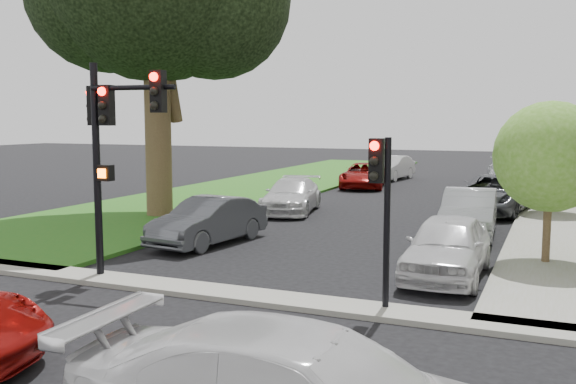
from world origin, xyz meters
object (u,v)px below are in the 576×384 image
at_px(small_tree_b, 553,151).
at_px(car_parked_9, 391,168).
at_px(small_tree_a, 550,157).
at_px(car_parked_4, 508,171).
at_px(car_parked_0, 447,246).
at_px(car_parked_6, 292,196).
at_px(car_parked_2, 493,194).
at_px(traffic_signal_main, 110,131).
at_px(car_parked_8, 364,175).
at_px(car_parked_5, 209,221).
at_px(traffic_signal_secondary, 381,191).
at_px(car_parked_1, 469,213).
at_px(small_tree_c, 554,145).

relative_size(small_tree_b, car_parked_9, 0.85).
bearing_deg(small_tree_a, small_tree_b, 90.00).
bearing_deg(car_parked_4, small_tree_a, -90.25).
height_order(car_parked_0, car_parked_6, car_parked_0).
bearing_deg(car_parked_2, traffic_signal_main, -107.72).
height_order(traffic_signal_main, car_parked_8, traffic_signal_main).
bearing_deg(car_parked_4, car_parked_2, -95.36).
xyz_separation_m(car_parked_2, car_parked_5, (-7.50, -10.34, -0.06)).
bearing_deg(small_tree_b, car_parked_6, -160.80).
relative_size(traffic_signal_secondary, car_parked_4, 0.64).
distance_m(car_parked_5, car_parked_6, 7.32).
height_order(small_tree_a, traffic_signal_main, traffic_signal_main).
height_order(small_tree_a, car_parked_9, small_tree_a).
distance_m(small_tree_a, car_parked_8, 19.61).
xyz_separation_m(small_tree_a, car_parked_4, (-2.54, 21.90, -2.10)).
height_order(car_parked_1, car_parked_4, car_parked_4).
relative_size(small_tree_a, car_parked_4, 0.80).
bearing_deg(small_tree_c, small_tree_b, -90.00).
height_order(traffic_signal_main, car_parked_5, traffic_signal_main).
xyz_separation_m(car_parked_0, car_parked_4, (-0.32, 24.17, 0.03)).
bearing_deg(traffic_signal_secondary, car_parked_4, 89.04).
bearing_deg(car_parked_6, car_parked_2, 10.52).
height_order(small_tree_a, car_parked_6, small_tree_a).
bearing_deg(small_tree_c, car_parked_4, 112.23).
xyz_separation_m(car_parked_6, car_parked_8, (0.09, 10.40, -0.00)).
distance_m(car_parked_0, car_parked_4, 24.17).
bearing_deg(car_parked_9, traffic_signal_main, -82.79).
bearing_deg(small_tree_a, car_parked_6, 147.29).
height_order(traffic_signal_secondary, car_parked_9, traffic_signal_secondary).
xyz_separation_m(small_tree_c, car_parked_2, (-2.21, -6.25, -1.82)).
distance_m(small_tree_a, small_tree_b, 9.88).
relative_size(small_tree_a, car_parked_8, 0.86).
bearing_deg(small_tree_c, car_parked_9, 145.73).
relative_size(car_parked_0, car_parked_8, 0.89).
height_order(car_parked_0, car_parked_8, car_parked_0).
relative_size(small_tree_c, car_parked_5, 0.89).
relative_size(car_parked_0, car_parked_1, 0.95).
xyz_separation_m(small_tree_c, car_parked_6, (-9.97, -9.28, -1.91)).
distance_m(small_tree_a, car_parked_5, 9.99).
bearing_deg(car_parked_1, car_parked_4, 86.73).
bearing_deg(car_parked_8, car_parked_1, -70.02).
height_order(car_parked_2, car_parked_8, car_parked_2).
height_order(traffic_signal_secondary, car_parked_0, traffic_signal_secondary).
bearing_deg(car_parked_4, car_parked_1, -96.59).
distance_m(traffic_signal_main, car_parked_9, 28.03).
relative_size(traffic_signal_main, car_parked_4, 0.95).
height_order(traffic_signal_secondary, car_parked_5, traffic_signal_secondary).
height_order(car_parked_0, car_parked_5, car_parked_0).
bearing_deg(car_parked_2, small_tree_b, 19.71).
xyz_separation_m(traffic_signal_main, car_parked_6, (-0.37, 12.06, -2.88)).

